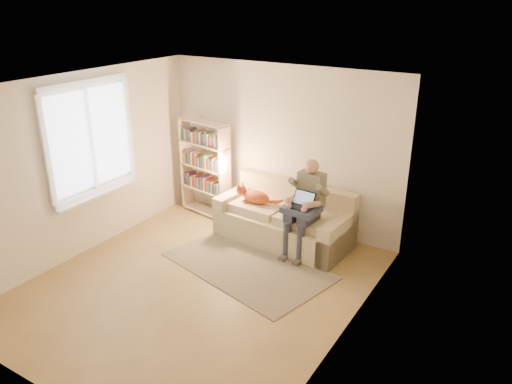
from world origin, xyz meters
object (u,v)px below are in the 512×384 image
Objects in this scene: laptop at (301,202)px; bookshelf at (205,164)px; cat at (254,196)px; sofa at (285,221)px; person at (306,202)px.

bookshelf reaches higher than laptop.
sofa is at bearing 14.78° from cat.
sofa is 0.68m from person.
sofa is 0.62m from cat.
bookshelf is at bearing 174.69° from person.
person is 2.04× the size of cat.
sofa is at bearing 147.62° from laptop.
sofa is 1.49× the size of person.
laptop is 0.21× the size of bookshelf.
cat is at bearing -165.22° from sofa.
sofa is 1.73m from bookshelf.
cat is 0.94m from laptop.
cat is at bearing -2.78° from bookshelf.
laptop is (0.91, -0.20, 0.17)m from cat.
bookshelf is (-1.11, 0.25, 0.25)m from cat.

